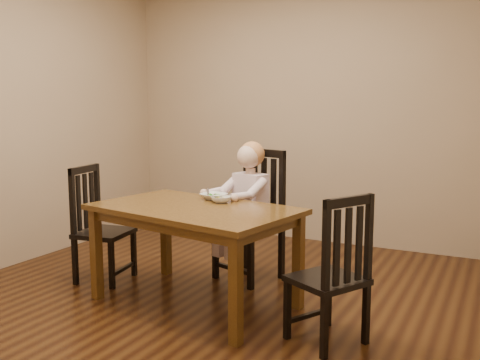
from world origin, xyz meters
The scene contains 9 objects.
room centered at (0.00, 0.00, 1.35)m, with size 4.01×4.01×2.71m.
dining_table centered at (-0.05, -0.13, 0.63)m, with size 1.56×1.10×0.72m.
chair_child centered at (0.07, 0.60, 0.51)m, with size 0.57×0.55×1.07m.
chair_left centered at (-1.02, -0.03, 0.45)m, with size 0.45×0.46×0.94m.
chair_right centered at (1.04, -0.33, 0.44)m, with size 0.52×0.53×0.92m.
toddler centered at (0.06, 0.55, 0.67)m, with size 0.36×0.45×0.62m, color silver, non-canonical shape.
bowl_peas centered at (-0.06, 0.18, 0.74)m, with size 0.19×0.19×0.05m, color silver.
bowl_veg centered at (0.05, 0.09, 0.74)m, with size 0.15×0.15×0.05m, color silver.
fork centered at (-0.11, 0.17, 0.76)m, with size 0.07×0.10×0.04m.
Camera 1 is at (1.93, -3.31, 1.44)m, focal length 40.00 mm.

